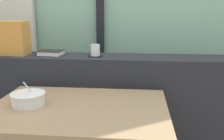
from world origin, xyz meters
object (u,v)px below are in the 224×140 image
Objects in this scene: coaster_square at (95,56)px; breakfast_table at (79,125)px; throw_pillow at (8,38)px; soup_bowl at (28,99)px; closed_book at (51,53)px; juice_glass at (95,50)px.

breakfast_table is at bearing -91.00° from coaster_square.
throw_pillow reaches higher than soup_bowl.
closed_book is (-0.35, 0.01, 0.02)m from coaster_square.
breakfast_table is 3.16× the size of throw_pillow.
juice_glass is at bearing 0.00° from coaster_square.
throw_pillow is (-0.34, 0.00, 0.11)m from closed_book.
juice_glass reaches higher than soup_bowl.
soup_bowl is (-0.30, -0.57, -0.20)m from juice_glass.
breakfast_table is 0.33m from soup_bowl.
juice_glass is at bearing -1.16° from throw_pillow.
closed_book is at bearing 120.59° from breakfast_table.
coaster_square is 0.31× the size of throw_pillow.
soup_bowl is (-0.29, -0.00, 0.15)m from breakfast_table.
breakfast_table is 0.74m from closed_book.
coaster_square is 0.70m from throw_pillow.
soup_bowl is at bearing -118.11° from coaster_square.
breakfast_table is at bearing -40.30° from throw_pillow.
coaster_square is 0.51× the size of closed_book.
closed_book is (-0.34, 0.58, 0.32)m from breakfast_table.
coaster_square is (0.01, 0.56, 0.31)m from breakfast_table.
juice_glass is at bearing -2.28° from closed_book.
coaster_square is at bearing 61.89° from soup_bowl.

